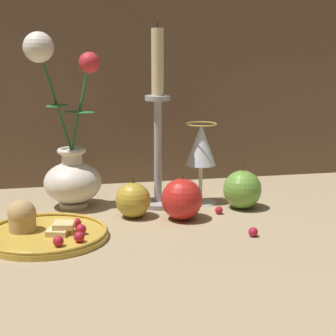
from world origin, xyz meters
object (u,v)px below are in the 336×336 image
at_px(plate_with_pastries, 41,231).
at_px(apple_beside_vase, 242,189).
at_px(wine_glass, 201,148).
at_px(candlestick, 158,131).
at_px(vase, 69,158).
at_px(apple_near_glass, 182,199).
at_px(apple_at_table_edge, 133,200).

bearing_deg(plate_with_pastries, apple_beside_vase, 14.58).
xyz_separation_m(wine_glass, candlestick, (-0.10, -0.00, 0.04)).
bearing_deg(vase, plate_with_pastries, -107.23).
distance_m(vase, candlestick, 0.20).
xyz_separation_m(vase, apple_beside_vase, (0.36, -0.08, -0.07)).
xyz_separation_m(vase, wine_glass, (0.28, -0.02, 0.01)).
distance_m(apple_near_glass, apple_at_table_edge, 0.10).
xyz_separation_m(apple_beside_vase, apple_at_table_edge, (-0.24, -0.02, -0.01)).
bearing_deg(apple_at_table_edge, apple_near_glass, -19.82).
height_order(candlestick, apple_at_table_edge, candlestick).
height_order(plate_with_pastries, apple_at_table_edge, apple_at_table_edge).
xyz_separation_m(wine_glass, apple_near_glass, (-0.07, -0.11, -0.08)).
relative_size(candlestick, apple_at_table_edge, 4.62).
xyz_separation_m(wine_glass, apple_at_table_edge, (-0.16, -0.08, -0.09)).
relative_size(plate_with_pastries, wine_glass, 1.28).
bearing_deg(wine_glass, vase, 175.41).
relative_size(candlestick, apple_beside_vase, 4.11).
xyz_separation_m(plate_with_pastries, wine_glass, (0.34, 0.17, 0.11)).
bearing_deg(vase, wine_glass, -4.59).
distance_m(plate_with_pastries, apple_beside_vase, 0.43).
distance_m(vase, apple_beside_vase, 0.37).
bearing_deg(wine_glass, plate_with_pastries, -153.77).
relative_size(wine_glass, apple_at_table_edge, 2.12).
height_order(vase, candlestick, candlestick).
height_order(wine_glass, apple_beside_vase, wine_glass).
bearing_deg(plate_with_pastries, apple_near_glass, 12.00).
bearing_deg(plate_with_pastries, wine_glass, 26.23).
relative_size(apple_beside_vase, apple_at_table_edge, 1.13).
relative_size(wine_glass, apple_beside_vase, 1.88).
bearing_deg(apple_near_glass, vase, 148.19).
relative_size(apple_beside_vase, apple_near_glass, 0.99).
bearing_deg(vase, apple_beside_vase, -12.96).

